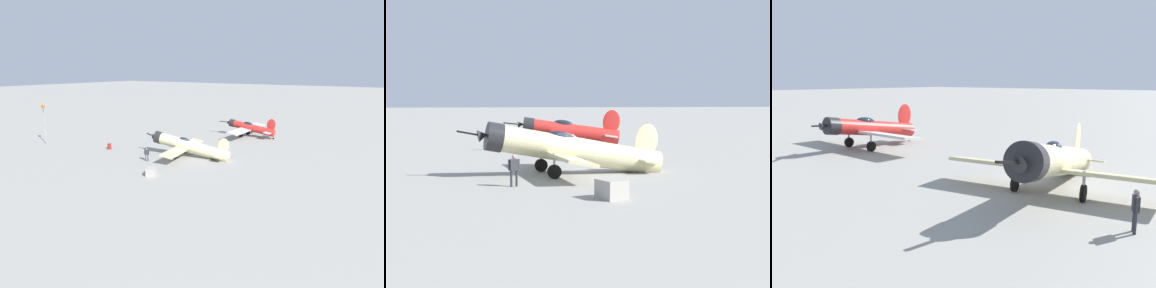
{
  "view_description": "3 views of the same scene",
  "coord_description": "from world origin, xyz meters",
  "views": [
    {
      "loc": [
        -24.11,
        36.87,
        11.72
      ],
      "look_at": [
        0.0,
        0.0,
        1.8
      ],
      "focal_mm": 31.69,
      "sensor_mm": 36.0,
      "label": 1
    },
    {
      "loc": [
        3.75,
        37.43,
        4.73
      ],
      "look_at": [
        0.0,
        0.0,
        1.8
      ],
      "focal_mm": 59.44,
      "sensor_mm": 36.0,
      "label": 2
    },
    {
      "loc": [
        17.73,
        8.24,
        5.53
      ],
      "look_at": [
        0.12,
        -6.29,
        1.6
      ],
      "focal_mm": 34.89,
      "sensor_mm": 36.0,
      "label": 3
    }
  ],
  "objects": [
    {
      "name": "equipment_crate",
      "position": [
        -0.62,
        9.17,
        0.44
      ],
      "size": [
        1.5,
        1.63,
        0.89
      ],
      "rotation": [
        0.0,
        0.0,
        3.58
      ],
      "color": "#9E998E",
      "rests_on": "ground_plane"
    },
    {
      "name": "ground_plane",
      "position": [
        0.0,
        0.0,
        0.0
      ],
      "size": [
        400.0,
        400.0,
        0.0
      ],
      "primitive_type": "plane",
      "color": "gray"
    },
    {
      "name": "ground_crew_mechanic",
      "position": [
        3.8,
        4.82,
        1.0
      ],
      "size": [
        0.6,
        0.38,
        1.65
      ],
      "rotation": [
        0.0,
        0.0,
        1.97
      ],
      "color": "#2D2D33",
      "rests_on": "ground_plane"
    },
    {
      "name": "airplane_foreground",
      "position": [
        0.5,
        0.09,
        1.47
      ],
      "size": [
        12.34,
        10.99,
        3.5
      ],
      "rotation": [
        0.0,
        0.0,
        6.47
      ],
      "color": "beige",
      "rests_on": "ground_plane"
    },
    {
      "name": "airplane_mid_apron",
      "position": [
        -0.77,
        -17.15,
        1.6
      ],
      "size": [
        10.21,
        12.08,
        3.5
      ],
      "rotation": [
        0.0,
        0.0,
        6.28
      ],
      "color": "red",
      "rests_on": "ground_plane"
    }
  ]
}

